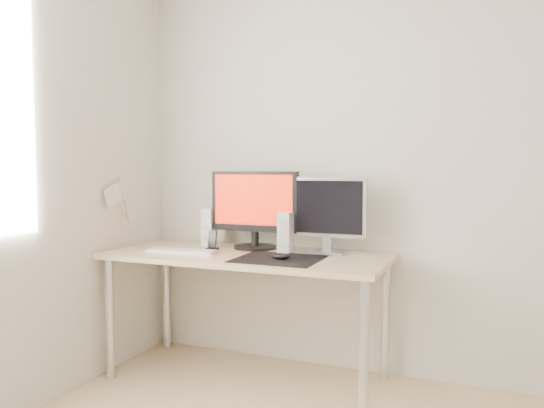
% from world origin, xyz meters
% --- Properties ---
extents(wall_back, '(3.50, 0.00, 3.50)m').
position_xyz_m(wall_back, '(0.00, 1.75, 1.25)').
color(wall_back, silver).
rests_on(wall_back, ground).
extents(mousepad, '(0.45, 0.40, 0.00)m').
position_xyz_m(mousepad, '(-0.69, 1.28, 0.73)').
color(mousepad, black).
rests_on(mousepad, desk).
extents(mouse, '(0.10, 0.06, 0.04)m').
position_xyz_m(mouse, '(-0.67, 1.25, 0.75)').
color(mouse, black).
rests_on(mouse, mousepad).
extents(desk, '(1.60, 0.70, 0.73)m').
position_xyz_m(desk, '(-0.93, 1.38, 0.65)').
color(desk, '#D1B587').
rests_on(desk, ground).
extents(main_monitor, '(0.55, 0.26, 0.47)m').
position_xyz_m(main_monitor, '(-0.96, 1.56, 0.98)').
color(main_monitor, black).
rests_on(main_monitor, desk).
extents(second_monitor, '(0.45, 0.16, 0.43)m').
position_xyz_m(second_monitor, '(-0.51, 1.56, 0.97)').
color(second_monitor, silver).
rests_on(second_monitor, desk).
extents(speaker_left, '(0.07, 0.09, 0.23)m').
position_xyz_m(speaker_left, '(-1.28, 1.57, 0.85)').
color(speaker_left, white).
rests_on(speaker_left, desk).
extents(speaker_right, '(0.07, 0.09, 0.23)m').
position_xyz_m(speaker_right, '(-0.74, 1.49, 0.85)').
color(speaker_right, silver).
rests_on(speaker_right, desk).
extents(keyboard, '(0.43, 0.16, 0.02)m').
position_xyz_m(keyboard, '(-1.30, 1.27, 0.74)').
color(keyboard, silver).
rests_on(keyboard, desk).
extents(phone_dock, '(0.06, 0.06, 0.12)m').
position_xyz_m(phone_dock, '(-1.18, 1.42, 0.77)').
color(phone_dock, black).
rests_on(phone_dock, desk).
extents(pennant, '(0.01, 0.23, 0.29)m').
position_xyz_m(pennant, '(-1.72, 1.24, 1.05)').
color(pennant, '#A57F54').
rests_on(pennant, wall_left).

